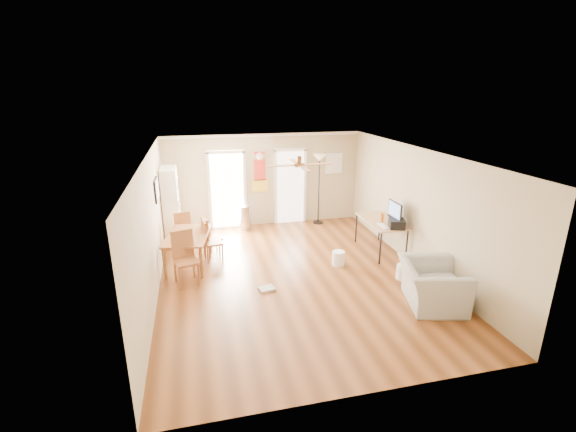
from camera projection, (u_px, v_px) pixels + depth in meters
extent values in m
plane|color=brown|center=(295.00, 276.00, 8.41)|extent=(7.00, 7.00, 0.00)
cube|color=red|center=(260.00, 172.00, 11.13)|extent=(0.46, 0.03, 1.10)
cube|color=white|center=(334.00, 163.00, 11.55)|extent=(0.50, 0.04, 0.60)
cube|color=black|center=(157.00, 190.00, 8.58)|extent=(0.04, 0.66, 0.48)
cylinder|color=#ABABAD|center=(245.00, 218.00, 11.11)|extent=(0.34, 0.34, 0.67)
cube|color=white|center=(383.00, 226.00, 9.09)|extent=(0.14, 0.41, 0.02)
cube|color=black|center=(397.00, 224.00, 8.97)|extent=(0.44, 0.47, 0.20)
cylinder|color=#CA5C12|center=(382.00, 218.00, 9.33)|extent=(0.09, 0.09, 0.22)
cylinder|color=white|center=(338.00, 258.00, 8.91)|extent=(0.36, 0.36, 0.32)
cylinder|color=white|center=(403.00, 272.00, 8.26)|extent=(0.31, 0.31, 0.31)
cube|color=#A3A39E|center=(267.00, 289.00, 7.85)|extent=(0.35, 0.30, 0.04)
imported|color=#A8A8A3|center=(432.00, 285.00, 7.23)|extent=(1.32, 1.43, 0.78)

